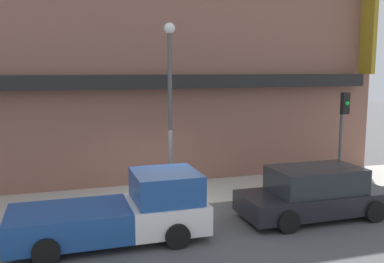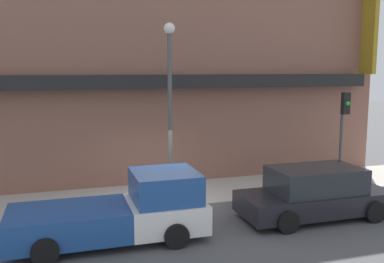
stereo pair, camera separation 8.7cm
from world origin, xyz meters
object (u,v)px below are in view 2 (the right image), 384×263
object	(u,v)px
fire_hydrant	(148,194)
street_lamp	(170,92)
pickup_truck	(122,212)
parked_car	(315,193)
traffic_light	(343,121)

from	to	relation	value
fire_hydrant	street_lamp	world-z (taller)	street_lamp
pickup_truck	street_lamp	size ratio (longest dim) A/B	0.87
parked_car	traffic_light	size ratio (longest dim) A/B	1.34
street_lamp	parked_car	bearing A→B (deg)	-33.52
traffic_light	street_lamp	bearing A→B (deg)	179.79
parked_car	traffic_light	bearing A→B (deg)	41.17
fire_hydrant	traffic_light	distance (m)	7.76
pickup_truck	traffic_light	bearing A→B (deg)	16.37
parked_car	street_lamp	world-z (taller)	street_lamp
parked_car	street_lamp	size ratio (longest dim) A/B	0.80
pickup_truck	street_lamp	bearing A→B (deg)	52.52
fire_hydrant	traffic_light	world-z (taller)	traffic_light
pickup_truck	street_lamp	xyz separation A→B (m)	(1.96, 2.55, 2.99)
traffic_light	parked_car	bearing A→B (deg)	-137.71
pickup_truck	parked_car	bearing A→B (deg)	-0.03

